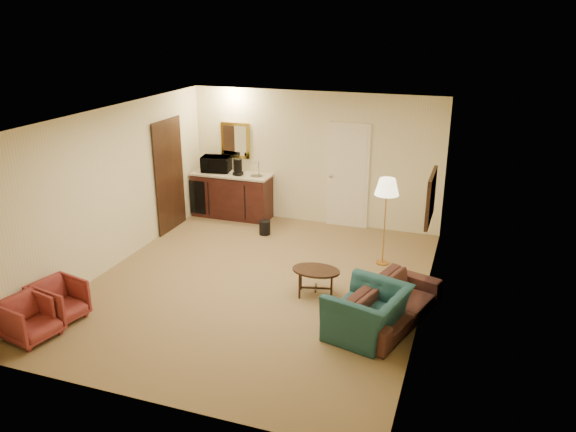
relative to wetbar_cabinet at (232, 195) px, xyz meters
The scene contains 12 objects.
ground 3.21m from the wetbar_cabinet, 58.76° to the right, with size 6.00×6.00×0.00m, color olive.
room_walls 2.79m from the wetbar_cabinet, 51.47° to the right, with size 5.02×6.01×2.61m.
wetbar_cabinet is the anchor object (origin of this frame).
sofa 4.95m from the wetbar_cabinet, 39.79° to the right, with size 1.82×0.53×0.71m, color black.
teal_armchair 5.07m from the wetbar_cabinet, 45.56° to the right, with size 1.01×0.65×0.88m, color #1A4043.
rose_chair_near 4.63m from the wetbar_cabinet, 96.01° to the right, with size 0.60×0.56×0.62m, color maroon.
rose_chair_far 5.12m from the wetbar_cabinet, 95.60° to the right, with size 0.61×0.57×0.62m, color maroon.
coffee_table 3.80m from the wetbar_cabinet, 46.60° to the right, with size 0.72×0.48×0.41m, color black.
floor_lamp 3.61m from the wetbar_cabinet, 21.48° to the right, with size 0.39×0.39×1.49m, color #C48A41.
waste_bin 1.27m from the wetbar_cabinet, 35.89° to the right, with size 0.21×0.21×0.27m, color black.
microwave 0.75m from the wetbar_cabinet, behind, with size 0.57×0.32×0.39m, color black.
coffee_maker 0.65m from the wetbar_cabinet, 19.21° to the right, with size 0.17×0.17×0.33m, color black.
Camera 1 is at (3.02, -7.25, 3.93)m, focal length 35.00 mm.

